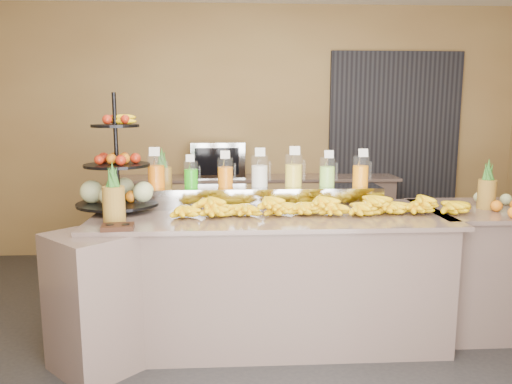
{
  "coord_description": "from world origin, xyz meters",
  "views": [
    {
      "loc": [
        -0.3,
        -3.18,
        1.67
      ],
      "look_at": [
        -0.11,
        0.3,
        1.08
      ],
      "focal_mm": 35.0,
      "sensor_mm": 36.0,
      "label": 1
    }
  ],
  "objects": [
    {
      "name": "ground",
      "position": [
        0.0,
        0.0,
        0.0
      ],
      "size": [
        6.0,
        6.0,
        0.0
      ],
      "primitive_type": "plane",
      "color": "black",
      "rests_on": "ground"
    },
    {
      "name": "room_envelope",
      "position": [
        0.19,
        0.79,
        1.88
      ],
      "size": [
        6.04,
        5.02,
        2.82
      ],
      "color": "brown",
      "rests_on": "ground"
    },
    {
      "name": "buffet_counter",
      "position": [
        -0.12,
        0.26,
        0.47
      ],
      "size": [
        2.75,
        1.25,
        0.93
      ],
      "color": "gray",
      "rests_on": "ground"
    },
    {
      "name": "right_counter",
      "position": [
        1.7,
        0.4,
        0.47
      ],
      "size": [
        1.08,
        0.88,
        0.93
      ],
      "color": "gray",
      "rests_on": "ground"
    },
    {
      "name": "back_ledge",
      "position": [
        0.0,
        2.25,
        0.47
      ],
      "size": [
        3.1,
        0.55,
        0.93
      ],
      "color": "gray",
      "rests_on": "ground"
    },
    {
      "name": "pitcher_tray",
      "position": [
        -0.06,
        0.58,
        1.01
      ],
      "size": [
        1.85,
        0.3,
        0.15
      ],
      "primitive_type": "cube",
      "color": "gray",
      "rests_on": "buffet_counter"
    },
    {
      "name": "juice_pitcher_orange_a",
      "position": [
        -0.84,
        0.58,
        1.19
      ],
      "size": [
        0.13,
        0.14,
        0.32
      ],
      "color": "silver",
      "rests_on": "pitcher_tray"
    },
    {
      "name": "juice_pitcher_green",
      "position": [
        -0.58,
        0.58,
        1.17
      ],
      "size": [
        0.11,
        0.11,
        0.26
      ],
      "color": "silver",
      "rests_on": "pitcher_tray"
    },
    {
      "name": "juice_pitcher_orange_b",
      "position": [
        -0.32,
        0.58,
        1.18
      ],
      "size": [
        0.12,
        0.12,
        0.29
      ],
      "color": "silver",
      "rests_on": "pitcher_tray"
    },
    {
      "name": "juice_pitcher_milk",
      "position": [
        -0.06,
        0.58,
        1.19
      ],
      "size": [
        0.13,
        0.13,
        0.31
      ],
      "color": "silver",
      "rests_on": "pitcher_tray"
    },
    {
      "name": "juice_pitcher_lemon",
      "position": [
        0.2,
        0.58,
        1.19
      ],
      "size": [
        0.13,
        0.14,
        0.32
      ],
      "color": "silver",
      "rests_on": "pitcher_tray"
    },
    {
      "name": "juice_pitcher_lime",
      "position": [
        0.46,
        0.58,
        1.18
      ],
      "size": [
        0.12,
        0.12,
        0.29
      ],
      "color": "silver",
      "rests_on": "pitcher_tray"
    },
    {
      "name": "juice_pitcher_orange_c",
      "position": [
        0.72,
        0.58,
        1.18
      ],
      "size": [
        0.12,
        0.13,
        0.3
      ],
      "color": "silver",
      "rests_on": "pitcher_tray"
    },
    {
      "name": "banana_heap",
      "position": [
        0.32,
        0.25,
        1.0
      ],
      "size": [
        2.15,
        0.19,
        0.18
      ],
      "color": "yellow",
      "rests_on": "buffet_counter"
    },
    {
      "name": "fruit_stand",
      "position": [
        -1.07,
        0.48,
        1.15
      ],
      "size": [
        0.77,
        0.77,
        0.85
      ],
      "rotation": [
        0.0,
        0.0,
        0.33
      ],
      "color": "black",
      "rests_on": "buffet_counter"
    },
    {
      "name": "condiment_caddy",
      "position": [
        -0.99,
        -0.13,
        0.94
      ],
      "size": [
        0.21,
        0.17,
        0.03
      ],
      "primitive_type": "cube",
      "rotation": [
        0.0,
        0.0,
        0.12
      ],
      "color": "black",
      "rests_on": "buffet_counter"
    },
    {
      "name": "pineapple_left_a",
      "position": [
        -1.04,
        0.04,
        1.08
      ],
      "size": [
        0.14,
        0.14,
        0.4
      ],
      "rotation": [
        0.0,
        0.0,
        -0.02
      ],
      "color": "brown",
      "rests_on": "buffet_counter"
    },
    {
      "name": "pineapple_left_b",
      "position": [
        -0.82,
        0.78,
        1.1
      ],
      "size": [
        0.15,
        0.15,
        0.44
      ],
      "rotation": [
        0.0,
        0.0,
        -0.1
      ],
      "color": "brown",
      "rests_on": "buffet_counter"
    },
    {
      "name": "oven_warmer",
      "position": [
        -0.42,
        2.25,
        1.12
      ],
      "size": [
        0.6,
        0.44,
        0.38
      ],
      "primitive_type": "cube",
      "rotation": [
        0.0,
        0.0,
        0.06
      ],
      "color": "gray",
      "rests_on": "back_ledge"
    }
  ]
}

